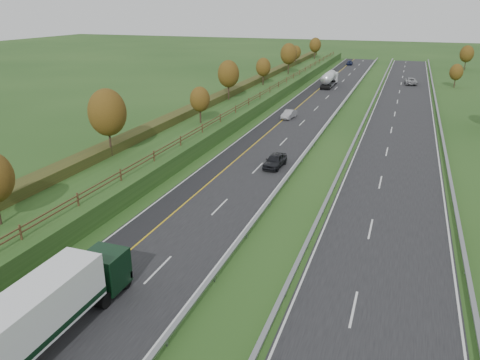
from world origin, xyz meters
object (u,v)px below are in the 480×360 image
at_px(car_silver_mid, 289,114).
at_px(car_small_far, 350,63).
at_px(box_lorry, 23,328).
at_px(car_oncoming, 411,81).
at_px(car_dark_near, 275,161).
at_px(road_tanker, 329,79).

distance_m(car_silver_mid, car_small_far, 79.91).
xyz_separation_m(box_lorry, car_oncoming, (18.01, 106.32, -1.48)).
distance_m(box_lorry, car_dark_near, 36.02).
height_order(road_tanker, car_silver_mid, road_tanker).
bearing_deg(road_tanker, car_oncoming, 28.06).
bearing_deg(box_lorry, car_dark_near, 84.18).
relative_size(box_lorry, car_oncoming, 2.79).
height_order(car_silver_mid, car_small_far, car_silver_mid).
relative_size(road_tanker, car_small_far, 2.55).
bearing_deg(car_small_far, car_silver_mid, -93.12).
bearing_deg(car_small_far, road_tanker, -92.03).
bearing_deg(car_small_far, box_lorry, -92.72).
distance_m(car_silver_mid, car_oncoming, 48.94).
xyz_separation_m(car_silver_mid, car_small_far, (0.00, 79.91, -0.06)).
height_order(box_lorry, road_tanker, box_lorry).
xyz_separation_m(box_lorry, car_silver_mid, (-1.00, 61.23, -1.59)).
bearing_deg(car_oncoming, road_tanker, 24.49).
bearing_deg(road_tanker, box_lorry, -89.91).
bearing_deg(car_oncoming, car_silver_mid, 63.58).
height_order(box_lorry, car_small_far, box_lorry).
distance_m(box_lorry, road_tanker, 96.65).
height_order(car_dark_near, car_oncoming, car_oncoming).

